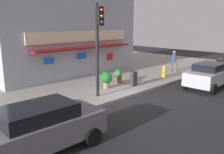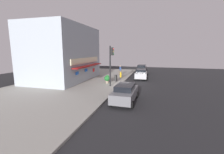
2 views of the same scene
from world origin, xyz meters
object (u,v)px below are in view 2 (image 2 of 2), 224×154
at_px(fire_hydrant, 121,75).
at_px(traffic_light, 111,61).
at_px(potted_plant_by_window, 108,78).
at_px(parked_car_silver, 141,74).
at_px(trash_can, 116,78).
at_px(parked_car_black, 142,69).
at_px(pedestrian, 120,70).
at_px(parked_car_grey, 125,93).
at_px(potted_plant_by_doorway, 107,79).

bearing_deg(fire_hydrant, traffic_light, -178.18).
height_order(potted_plant_by_window, parked_car_silver, parked_car_silver).
height_order(fire_hydrant, potted_plant_by_window, potted_plant_by_window).
relative_size(trash_can, parked_car_silver, 0.22).
height_order(traffic_light, parked_car_black, traffic_light).
distance_m(pedestrian, parked_car_silver, 4.60).
xyz_separation_m(potted_plant_by_window, parked_car_silver, (3.85, -4.56, 0.20)).
xyz_separation_m(pedestrian, parked_car_silver, (-2.27, -3.99, -0.30)).
distance_m(pedestrian, parked_car_grey, 14.60).
bearing_deg(pedestrian, parked_car_silver, -119.59).
bearing_deg(parked_car_black, potted_plant_by_window, 158.99).
height_order(traffic_light, trash_can, traffic_light).
xyz_separation_m(fire_hydrant, pedestrian, (2.31, 0.59, 0.55)).
bearing_deg(parked_car_silver, potted_plant_by_doorway, 142.09).
relative_size(parked_car_grey, parked_car_silver, 1.07).
distance_m(traffic_light, potted_plant_by_doorway, 3.15).
bearing_deg(parked_car_grey, traffic_light, 28.52).
relative_size(traffic_light, parked_car_black, 1.14).
relative_size(traffic_light, parked_car_silver, 1.22).
height_order(potted_plant_by_window, parked_car_grey, parked_car_grey).
height_order(traffic_light, parked_car_silver, traffic_light).
height_order(traffic_light, parked_car_grey, traffic_light).
xyz_separation_m(traffic_light, potted_plant_by_doorway, (1.48, 0.98, -2.60)).
bearing_deg(potted_plant_by_doorway, parked_car_grey, -150.31).
bearing_deg(pedestrian, traffic_light, -174.92).
relative_size(potted_plant_by_doorway, potted_plant_by_window, 1.14).
bearing_deg(parked_car_silver, trash_can, 136.98).
xyz_separation_m(potted_plant_by_window, parked_car_black, (10.61, -4.08, 0.26)).
xyz_separation_m(fire_hydrant, potted_plant_by_window, (-3.81, 1.16, 0.05)).
distance_m(parked_car_grey, parked_car_silver, 11.90).
xyz_separation_m(parked_car_grey, parked_car_black, (18.65, 0.05, 0.06)).
distance_m(traffic_light, trash_can, 4.23).
bearing_deg(traffic_light, potted_plant_by_window, 24.75).
bearing_deg(traffic_light, potted_plant_by_doorway, 33.50).
height_order(potted_plant_by_doorway, potted_plant_by_window, potted_plant_by_doorway).
distance_m(trash_can, potted_plant_by_doorway, 1.90).
relative_size(parked_car_grey, parked_car_black, 1.00).
bearing_deg(parked_car_black, potted_plant_by_doorway, 163.07).
xyz_separation_m(traffic_light, trash_can, (3.21, 0.20, -2.75)).
xyz_separation_m(traffic_light, fire_hydrant, (6.79, 0.22, -2.79)).
relative_size(traffic_light, fire_hydrant, 5.76).
xyz_separation_m(fire_hydrant, parked_car_silver, (0.04, -3.40, 0.25)).
distance_m(potted_plant_by_window, parked_car_silver, 5.97).
xyz_separation_m(pedestrian, potted_plant_by_doorway, (-7.62, 0.17, -0.36)).
height_order(trash_can, pedestrian, pedestrian).
distance_m(traffic_light, parked_car_silver, 7.95).
relative_size(trash_can, parked_car_black, 0.21).
bearing_deg(fire_hydrant, pedestrian, 14.41).
bearing_deg(parked_car_grey, potted_plant_by_doorway, 29.69).
relative_size(parked_car_silver, parked_car_black, 0.93).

